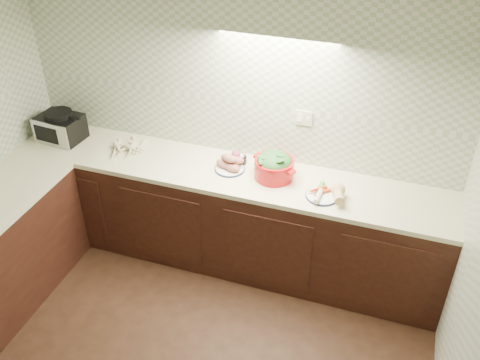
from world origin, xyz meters
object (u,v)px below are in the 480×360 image
(onion_bowl, at_px, (238,158))
(veg_plate, at_px, (330,192))
(dutch_oven, at_px, (274,166))
(toaster_oven, at_px, (60,127))
(parsnip_pile, at_px, (130,148))
(sweet_potato_plate, at_px, (230,164))

(onion_bowl, relative_size, veg_plate, 0.48)
(onion_bowl, relative_size, dutch_oven, 0.35)
(dutch_oven, height_order, veg_plate, dutch_oven)
(toaster_oven, xyz_separation_m, onion_bowl, (1.57, 0.13, -0.08))
(parsnip_pile, bearing_deg, sweet_potato_plate, 0.47)
(sweet_potato_plate, height_order, onion_bowl, sweet_potato_plate)
(veg_plate, bearing_deg, onion_bowl, 164.21)
(parsnip_pile, height_order, veg_plate, veg_plate)
(toaster_oven, height_order, parsnip_pile, toaster_oven)
(toaster_oven, height_order, onion_bowl, toaster_oven)
(onion_bowl, bearing_deg, toaster_oven, -175.21)
(sweet_potato_plate, height_order, veg_plate, sweet_potato_plate)
(toaster_oven, xyz_separation_m, veg_plate, (2.37, -0.09, -0.08))
(sweet_potato_plate, distance_m, veg_plate, 0.83)
(sweet_potato_plate, xyz_separation_m, veg_plate, (0.82, -0.11, -0.01))
(sweet_potato_plate, xyz_separation_m, dutch_oven, (0.36, 0.01, 0.05))
(veg_plate, bearing_deg, toaster_oven, 177.72)
(dutch_oven, distance_m, veg_plate, 0.48)
(toaster_oven, height_order, dutch_oven, toaster_oven)
(veg_plate, bearing_deg, sweet_potato_plate, 172.31)
(parsnip_pile, height_order, sweet_potato_plate, sweet_potato_plate)
(parsnip_pile, xyz_separation_m, onion_bowl, (0.91, 0.12, 0.01))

